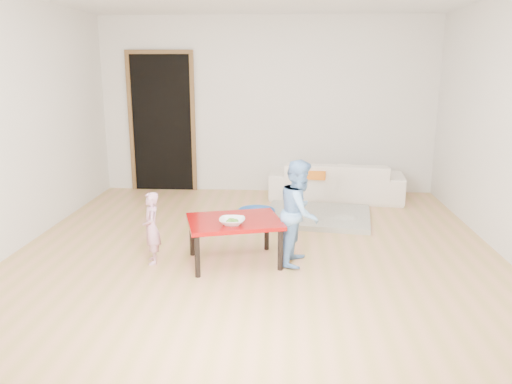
# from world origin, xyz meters

# --- Properties ---
(floor) EXTENTS (5.00, 5.00, 0.01)m
(floor) POSITION_xyz_m (0.00, 0.00, 0.00)
(floor) COLOR tan
(floor) RESTS_ON ground
(back_wall) EXTENTS (5.00, 0.02, 2.60)m
(back_wall) POSITION_xyz_m (0.00, 2.50, 1.30)
(back_wall) COLOR white
(back_wall) RESTS_ON floor
(left_wall) EXTENTS (0.02, 5.00, 2.60)m
(left_wall) POSITION_xyz_m (-2.50, 0.00, 1.30)
(left_wall) COLOR white
(left_wall) RESTS_ON floor
(right_wall) EXTENTS (0.02, 5.00, 2.60)m
(right_wall) POSITION_xyz_m (2.50, 0.00, 1.30)
(right_wall) COLOR white
(right_wall) RESTS_ON floor
(doorway) EXTENTS (1.02, 0.08, 2.11)m
(doorway) POSITION_xyz_m (-1.60, 2.48, 1.02)
(doorway) COLOR brown
(doorway) RESTS_ON back_wall
(sofa) EXTENTS (1.95, 0.93, 0.55)m
(sofa) POSITION_xyz_m (1.02, 2.05, 0.27)
(sofa) COLOR white
(sofa) RESTS_ON floor
(cushion) EXTENTS (0.51, 0.47, 0.12)m
(cushion) POSITION_xyz_m (0.64, 1.88, 0.42)
(cushion) COLOR orange
(cushion) RESTS_ON sofa
(red_table) EXTENTS (1.02, 0.87, 0.44)m
(red_table) POSITION_xyz_m (-0.19, -0.46, 0.22)
(red_table) COLOR #8E0708
(red_table) RESTS_ON floor
(bowl) EXTENTS (0.24, 0.24, 0.06)m
(bowl) POSITION_xyz_m (-0.20, -0.61, 0.47)
(bowl) COLOR white
(bowl) RESTS_ON red_table
(broccoli) EXTENTS (0.12, 0.12, 0.06)m
(broccoli) POSITION_xyz_m (-0.20, -0.61, 0.47)
(broccoli) COLOR #2D5919
(broccoli) RESTS_ON red_table
(child_pink) EXTENTS (0.24, 0.30, 0.71)m
(child_pink) POSITION_xyz_m (-0.99, -0.52, 0.35)
(child_pink) COLOR #D76296
(child_pink) RESTS_ON floor
(child_blue) EXTENTS (0.48, 0.57, 1.02)m
(child_blue) POSITION_xyz_m (0.44, -0.42, 0.51)
(child_blue) COLOR #629EE3
(child_blue) RESTS_ON floor
(basin) EXTENTS (0.46, 0.46, 0.14)m
(basin) POSITION_xyz_m (-0.06, 0.91, 0.07)
(basin) COLOR #2E63AF
(basin) RESTS_ON floor
(blanket) EXTENTS (1.44, 1.26, 0.07)m
(blanket) POSITION_xyz_m (0.70, 1.06, 0.03)
(blanket) COLOR beige
(blanket) RESTS_ON floor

